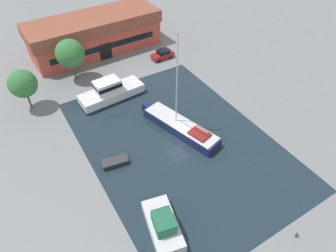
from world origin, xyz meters
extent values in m
plane|color=gray|center=(0.00, 0.00, 0.00)|extent=(440.00, 440.00, 0.00)
cube|color=#1E2D38|center=(0.00, 0.00, 0.00)|extent=(22.75, 32.50, 0.01)
cube|color=#C64C3D|center=(0.32, 29.59, 2.19)|extent=(24.09, 9.42, 4.39)
cube|color=brown|center=(0.32, 29.59, 5.49)|extent=(24.81, 9.70, 2.20)
cube|color=black|center=(0.46, 25.25, 1.54)|extent=(2.40, 0.14, 3.07)
cube|color=black|center=(0.46, 25.25, 2.41)|extent=(20.24, 0.70, 1.10)
cylinder|color=brown|center=(-6.64, 21.85, 1.52)|extent=(0.27, 0.27, 3.03)
sphere|color=#387A3D|center=(-6.64, 21.85, 4.77)|extent=(4.65, 4.65, 4.65)
cylinder|color=brown|center=(-14.96, 17.76, 1.40)|extent=(0.27, 0.27, 2.80)
sphere|color=#387A3D|center=(-14.96, 17.76, 4.33)|extent=(4.08, 4.08, 4.08)
cube|color=maroon|center=(9.53, 20.03, 0.68)|extent=(4.30, 2.01, 0.79)
cube|color=black|center=(9.69, 20.04, 1.38)|extent=(2.26, 1.71, 0.62)
cube|color=black|center=(8.58, 19.99, 1.35)|extent=(0.10, 1.48, 0.50)
cylinder|color=black|center=(8.24, 19.15, 0.30)|extent=(0.61, 0.22, 0.60)
cylinder|color=black|center=(8.18, 20.80, 0.30)|extent=(0.61, 0.22, 0.60)
cylinder|color=black|center=(10.87, 19.25, 0.30)|extent=(0.61, 0.22, 0.60)
cylinder|color=black|center=(10.81, 20.90, 0.30)|extent=(0.61, 0.22, 0.60)
cube|color=#19234C|center=(1.55, 1.62, 0.67)|extent=(5.90, 12.11, 1.32)
cube|color=#19234C|center=(-0.22, 7.88, 0.67)|extent=(1.54, 1.50, 1.32)
cube|color=silver|center=(1.55, 1.62, 1.36)|extent=(5.66, 11.62, 0.08)
cylinder|color=silver|center=(1.30, 2.48, 7.81)|extent=(0.16, 0.16, 12.81)
cylinder|color=silver|center=(2.03, -0.08, 2.50)|extent=(1.56, 5.14, 0.12)
cube|color=maroon|center=(2.43, -1.50, 1.55)|extent=(2.59, 3.03, 0.30)
cube|color=white|center=(-3.53, 13.59, 0.77)|extent=(10.23, 4.12, 1.53)
cube|color=black|center=(-3.53, 13.59, 0.15)|extent=(10.34, 4.19, 0.18)
cube|color=white|center=(-4.03, 13.55, 2.47)|extent=(3.97, 2.74, 1.86)
cube|color=black|center=(-4.03, 13.55, 2.66)|extent=(4.05, 2.81, 0.60)
cube|color=#23282D|center=(-8.67, 0.81, 0.31)|extent=(3.30, 1.80, 0.61)
cube|color=#333338|center=(-8.67, 0.81, 0.65)|extent=(3.44, 1.90, 0.08)
cube|color=silver|center=(-8.07, -9.77, 0.63)|extent=(4.06, 6.60, 1.25)
cube|color=#236647|center=(-8.14, -10.13, 1.97)|extent=(2.45, 2.82, 1.43)
cylinder|color=#47474C|center=(3.03, -17.48, 0.20)|extent=(0.26, 0.26, 0.40)
sphere|color=#47474C|center=(3.03, -17.48, 0.48)|extent=(0.28, 0.28, 0.28)
camera|label=1|loc=(-15.71, -23.33, 28.71)|focal=32.00mm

